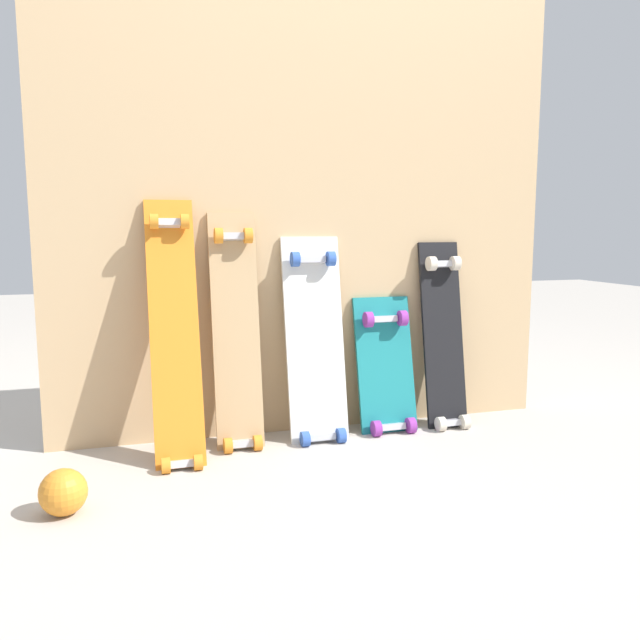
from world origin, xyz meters
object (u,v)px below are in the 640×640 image
at_px(skateboard_orange, 175,341).
at_px(rubber_ball, 63,492).
at_px(skateboard_natural, 237,340).
at_px(skateboard_black, 444,343).
at_px(skateboard_teal, 386,373).
at_px(skateboard_white, 315,348).

distance_m(skateboard_orange, rubber_ball, 0.61).
xyz_separation_m(skateboard_natural, skateboard_black, (0.83, 0.00, -0.06)).
bearing_deg(skateboard_natural, rubber_ball, -140.90).
height_order(skateboard_teal, rubber_ball, skateboard_teal).
bearing_deg(skateboard_orange, skateboard_white, 7.20).
relative_size(skateboard_teal, rubber_ball, 4.49).
bearing_deg(rubber_ball, skateboard_teal, 21.95).
bearing_deg(skateboard_white, skateboard_black, 0.83).
height_order(skateboard_white, skateboard_black, skateboard_white).
distance_m(skateboard_white, skateboard_teal, 0.31).
xyz_separation_m(skateboard_orange, skateboard_natural, (0.22, 0.07, -0.02)).
relative_size(skateboard_orange, skateboard_white, 1.16).
bearing_deg(skateboard_teal, skateboard_orange, -174.60).
bearing_deg(skateboard_orange, skateboard_black, 3.96).
bearing_deg(skateboard_natural, skateboard_white, -0.76).
height_order(skateboard_white, skateboard_teal, skateboard_white).
bearing_deg(rubber_ball, skateboard_white, 27.81).
height_order(skateboard_natural, skateboard_black, skateboard_natural).
bearing_deg(skateboard_orange, skateboard_natural, 17.34).
xyz_separation_m(skateboard_teal, rubber_ball, (-1.14, -0.46, -0.16)).
bearing_deg(skateboard_black, skateboard_teal, 179.20).
distance_m(skateboard_white, skateboard_black, 0.53).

